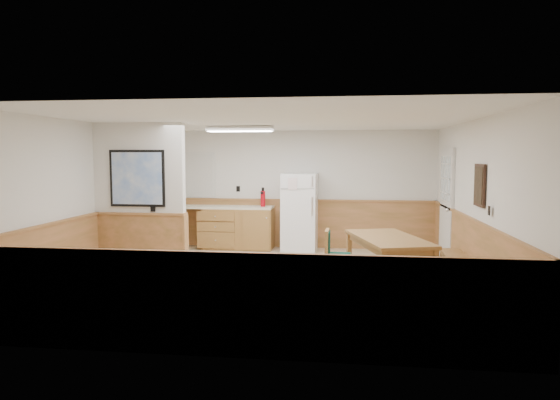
# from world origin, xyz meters

# --- Properties ---
(ground) EXTENTS (6.00, 6.00, 0.00)m
(ground) POSITION_xyz_m (0.00, 0.00, 0.00)
(ground) COLOR tan
(ground) RESTS_ON ground
(ceiling) EXTENTS (6.00, 6.00, 0.02)m
(ceiling) POSITION_xyz_m (0.00, 0.00, 2.50)
(ceiling) COLOR white
(ceiling) RESTS_ON back_wall
(back_wall) EXTENTS (6.00, 0.02, 2.50)m
(back_wall) POSITION_xyz_m (0.00, 3.00, 1.25)
(back_wall) COLOR silver
(back_wall) RESTS_ON ground
(right_wall) EXTENTS (0.02, 6.00, 2.50)m
(right_wall) POSITION_xyz_m (3.00, 0.00, 1.25)
(right_wall) COLOR silver
(right_wall) RESTS_ON ground
(left_wall) EXTENTS (0.02, 6.00, 2.50)m
(left_wall) POSITION_xyz_m (-3.00, 0.00, 1.25)
(left_wall) COLOR silver
(left_wall) RESTS_ON ground
(wainscot_back) EXTENTS (6.00, 0.04, 1.00)m
(wainscot_back) POSITION_xyz_m (0.00, 2.98, 0.50)
(wainscot_back) COLOR #C47D4E
(wainscot_back) RESTS_ON ground
(wainscot_right) EXTENTS (0.04, 6.00, 1.00)m
(wainscot_right) POSITION_xyz_m (2.98, 0.00, 0.50)
(wainscot_right) COLOR #C47D4E
(wainscot_right) RESTS_ON ground
(wainscot_left) EXTENTS (0.04, 6.00, 1.00)m
(wainscot_left) POSITION_xyz_m (-2.98, 0.00, 0.50)
(wainscot_left) COLOR #C47D4E
(wainscot_left) RESTS_ON ground
(partition_wall) EXTENTS (1.50, 0.20, 2.50)m
(partition_wall) POSITION_xyz_m (-2.25, 0.19, 1.23)
(partition_wall) COLOR silver
(partition_wall) RESTS_ON ground
(kitchen_counter) EXTENTS (2.20, 0.61, 1.00)m
(kitchen_counter) POSITION_xyz_m (-1.21, 2.68, 0.46)
(kitchen_counter) COLOR #986235
(kitchen_counter) RESTS_ON ground
(exterior_door) EXTENTS (0.07, 1.02, 2.15)m
(exterior_door) POSITION_xyz_m (2.96, 1.90, 1.05)
(exterior_door) COLOR silver
(exterior_door) RESTS_ON ground
(kitchen_window) EXTENTS (0.80, 0.04, 1.00)m
(kitchen_window) POSITION_xyz_m (-2.10, 2.98, 1.55)
(kitchen_window) COLOR silver
(kitchen_window) RESTS_ON back_wall
(wall_painting) EXTENTS (0.04, 0.50, 0.60)m
(wall_painting) POSITION_xyz_m (2.97, -0.30, 1.55)
(wall_painting) COLOR black
(wall_painting) RESTS_ON right_wall
(fluorescent_fixture) EXTENTS (1.20, 0.30, 0.09)m
(fluorescent_fixture) POSITION_xyz_m (-0.80, 1.30, 2.45)
(fluorescent_fixture) COLOR silver
(fluorescent_fixture) RESTS_ON ceiling
(refrigerator) EXTENTS (0.73, 0.73, 1.60)m
(refrigerator) POSITION_xyz_m (0.17, 2.63, 0.80)
(refrigerator) COLOR white
(refrigerator) RESTS_ON ground
(dining_table) EXTENTS (1.29, 1.88, 0.75)m
(dining_table) POSITION_xyz_m (1.74, -0.08, 0.66)
(dining_table) COLOR #AC773F
(dining_table) RESTS_ON ground
(dining_bench) EXTENTS (0.47, 1.74, 0.45)m
(dining_bench) POSITION_xyz_m (2.79, -0.09, 0.35)
(dining_bench) COLOR #AC773F
(dining_bench) RESTS_ON ground
(dining_chair) EXTENTS (0.57, 0.42, 0.85)m
(dining_chair) POSITION_xyz_m (0.92, -0.12, 0.50)
(dining_chair) COLOR #AC773F
(dining_chair) RESTS_ON ground
(fire_extinguisher) EXTENTS (0.12, 0.12, 0.40)m
(fire_extinguisher) POSITION_xyz_m (-0.61, 2.72, 1.08)
(fire_extinguisher) COLOR #B50915
(fire_extinguisher) RESTS_ON kitchen_counter
(soap_bottle) EXTENTS (0.10, 0.10, 0.23)m
(soap_bottle) POSITION_xyz_m (-2.34, 2.72, 1.02)
(soap_bottle) COLOR green
(soap_bottle) RESTS_ON kitchen_counter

